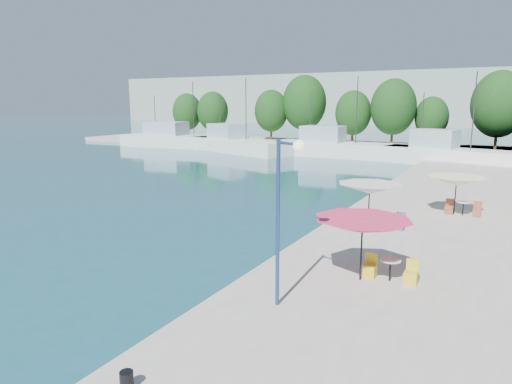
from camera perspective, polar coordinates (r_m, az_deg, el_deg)
The scene contains 22 objects.
quay_far at distance 69.29m, azimuth 10.41°, elevation 5.63°, with size 90.00×16.00×0.60m, color #9B958C.
hill_west at distance 164.42m, azimuth 13.61°, elevation 11.21°, with size 180.00×40.00×16.00m, color gray.
trawler_01 at distance 71.27m, azimuth -9.48°, elevation 6.43°, with size 20.27×6.91×10.20m.
trawler_02 at distance 62.91m, azimuth -2.49°, elevation 5.98°, with size 17.30×9.97×10.20m.
trawler_03 at distance 58.14m, azimuth 10.26°, elevation 5.40°, with size 17.08×4.53×10.20m.
trawler_04 at distance 53.56m, azimuth 23.20°, elevation 4.22°, with size 15.60×7.01×10.20m.
tree_01 at distance 84.40m, azimuth -8.60°, elevation 9.88°, with size 5.25×5.25×7.78m.
tree_02 at distance 81.41m, azimuth -5.44°, elevation 10.02°, with size 5.43×5.43×8.04m.
tree_03 at distance 77.11m, azimuth 1.93°, elevation 10.10°, with size 5.57×5.57×8.24m.
tree_04 at distance 76.18m, azimuth 6.06°, elevation 11.04°, with size 7.13×7.13×10.55m.
tree_05 at distance 71.03m, azimuth 12.06°, elevation 9.64°, with size 5.36×5.36×7.93m.
tree_06 at distance 69.14m, azimuth 16.80°, elevation 10.14°, with size 6.41×6.41×9.49m.
tree_07 at distance 70.96m, azimuth 21.10°, elevation 8.71°, with size 4.72×4.72×6.99m.
tree_08 at distance 67.34m, azimuth 28.11°, elevation 9.65°, with size 6.88×6.88×10.18m.
umbrella_pink at distance 15.83m, azimuth 13.17°, elevation -4.14°, with size 3.34×3.34×2.18m.
umbrella_white at distance 22.21m, azimuth 14.02°, elevation 0.40°, with size 3.05×3.05×2.28m.
umbrella_cream at distance 26.99m, azimuth 23.78°, elevation 1.26°, with size 3.17×3.17×2.10m.
cafe_table_01 at distance 16.51m, azimuth 16.39°, elevation -9.67°, with size 1.82×0.70×0.76m.
cafe_table_02 at distance 23.16m, azimuth 15.82°, elevation -3.67°, with size 1.82×0.70×0.76m.
cafe_table_03 at distance 27.16m, azimuth 24.44°, elevation -2.11°, with size 1.82×0.70×0.76m.
street_lamp at distance 12.95m, azimuth 3.77°, elevation -0.16°, with size 0.99×0.51×5.03m.
bollard at distance 10.85m, azimuth -15.87°, elevation -21.70°, with size 0.30×0.30×0.40m, color black.
Camera 1 is at (13.75, 1.51, 6.59)m, focal length 32.00 mm.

